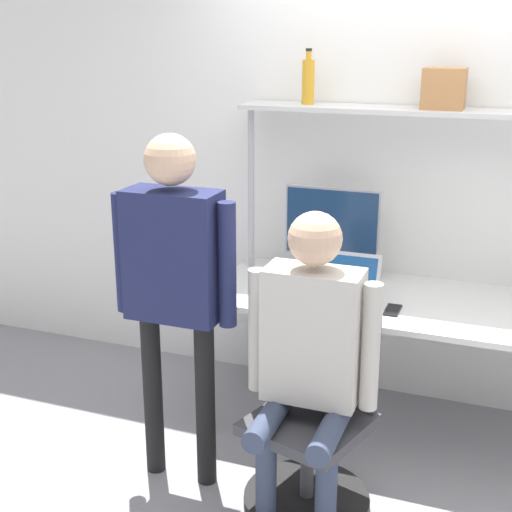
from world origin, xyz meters
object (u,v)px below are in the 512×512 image
(office_chair, at_px, (313,450))
(bottle_amber, at_px, (308,81))
(person_standing, at_px, (174,269))
(laptop, at_px, (348,292))
(monitor, at_px, (332,229))
(cell_phone, at_px, (393,310))
(storage_box, at_px, (444,89))
(person_seated, at_px, (310,345))

(office_chair, relative_size, bottle_amber, 3.14)
(office_chair, xyz_separation_m, person_standing, (-0.64, -0.02, 0.77))
(laptop, distance_m, person_standing, 0.92)
(monitor, xyz_separation_m, office_chair, (0.20, -0.98, -0.74))
(cell_phone, relative_size, office_chair, 0.17)
(office_chair, relative_size, person_standing, 0.55)
(monitor, height_order, storage_box, storage_box)
(office_chair, distance_m, person_standing, 1.00)
(person_standing, relative_size, bottle_amber, 5.74)
(cell_phone, xyz_separation_m, person_seated, (-0.23, -0.64, 0.05))
(laptop, height_order, office_chair, laptop)
(cell_phone, xyz_separation_m, bottle_amber, (-0.57, 0.41, 1.05))
(laptop, relative_size, storage_box, 1.46)
(cell_phone, height_order, office_chair, office_chair)
(office_chair, bearing_deg, cell_phone, 70.12)
(cell_phone, bearing_deg, person_seated, -109.57)
(cell_phone, relative_size, storage_box, 0.74)
(laptop, distance_m, cell_phone, 0.24)
(laptop, height_order, bottle_amber, bottle_amber)
(monitor, height_order, person_seated, person_seated)
(bottle_amber, bearing_deg, person_standing, -105.49)
(office_chair, bearing_deg, bottle_amber, 109.44)
(office_chair, height_order, person_seated, person_seated)
(bottle_amber, bearing_deg, person_seated, -71.89)
(office_chair, xyz_separation_m, person_seated, (-0.01, -0.04, 0.52))
(monitor, relative_size, person_standing, 0.32)
(bottle_amber, bearing_deg, storage_box, -0.00)
(monitor, relative_size, bottle_amber, 1.84)
(bottle_amber, height_order, storage_box, bottle_amber)
(cell_phone, relative_size, person_seated, 0.11)
(bottle_amber, relative_size, storage_box, 1.39)
(cell_phone, bearing_deg, office_chair, -109.88)
(laptop, height_order, person_standing, person_standing)
(person_seated, distance_m, storage_box, 1.48)
(laptop, bearing_deg, office_chair, -89.04)
(cell_phone, height_order, storage_box, storage_box)
(laptop, height_order, cell_phone, laptop)
(cell_phone, xyz_separation_m, person_standing, (-0.86, -0.62, 0.30))
(laptop, xyz_separation_m, person_seated, (-0.00, -0.65, -0.01))
(person_standing, relative_size, storage_box, 8.01)
(monitor, distance_m, person_standing, 1.09)
(monitor, height_order, cell_phone, monitor)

